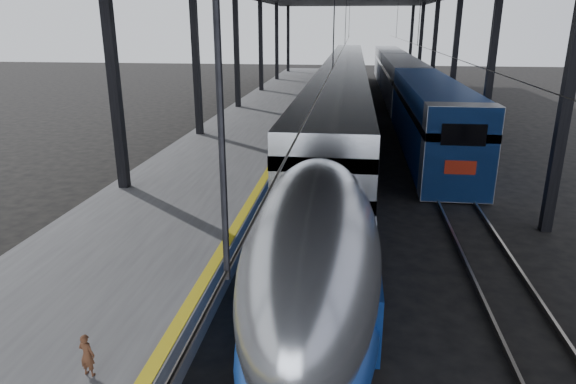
# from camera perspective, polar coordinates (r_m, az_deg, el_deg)

# --- Properties ---
(ground) EXTENTS (160.00, 160.00, 0.00)m
(ground) POSITION_cam_1_polar(r_m,az_deg,el_deg) (14.75, -4.36, -9.84)
(ground) COLOR black
(ground) RESTS_ON ground
(platform) EXTENTS (6.00, 80.00, 1.00)m
(platform) POSITION_cam_1_polar(r_m,az_deg,el_deg) (33.93, -3.53, 7.28)
(platform) COLOR #4C4C4F
(platform) RESTS_ON ground
(yellow_strip) EXTENTS (0.30, 80.00, 0.01)m
(yellow_strip) POSITION_cam_1_polar(r_m,az_deg,el_deg) (33.44, 1.22, 8.03)
(yellow_strip) COLOR gold
(yellow_strip) RESTS_ON platform
(rails) EXTENTS (6.52, 80.00, 0.16)m
(rails) POSITION_cam_1_polar(r_m,az_deg,el_deg) (33.49, 10.14, 6.15)
(rails) COLOR slate
(rails) RESTS_ON ground
(tgv_train) EXTENTS (2.97, 65.20, 4.26)m
(tgv_train) POSITION_cam_1_polar(r_m,az_deg,el_deg) (37.70, 6.14, 10.61)
(tgv_train) COLOR #AAADB2
(tgv_train) RESTS_ON ground
(second_train) EXTENTS (2.85, 56.05, 3.93)m
(second_train) POSITION_cam_1_polar(r_m,az_deg,el_deg) (47.85, 12.55, 11.89)
(second_train) COLOR navy
(second_train) RESTS_ON ground
(child) EXTENTS (0.33, 0.25, 0.82)m
(child) POSITION_cam_1_polar(r_m,az_deg,el_deg) (10.06, -21.44, -16.48)
(child) COLOR #522E1B
(child) RESTS_ON platform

